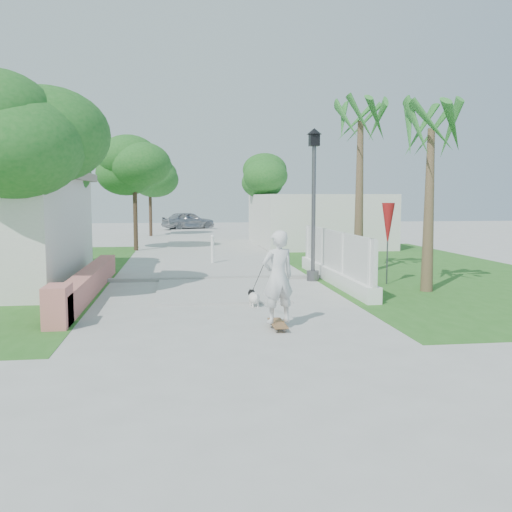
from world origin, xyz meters
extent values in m
plane|color=#B7B7B2|center=(0.00, 0.00, 0.00)|extent=(90.00, 90.00, 0.00)
cube|color=#B7B7B2|center=(0.00, 20.00, 0.03)|extent=(3.20, 36.00, 0.06)
cube|color=#999993|center=(0.00, 6.00, 0.05)|extent=(6.50, 0.25, 0.10)
cube|color=#2A6520|center=(7.00, 8.00, 0.01)|extent=(8.00, 20.00, 0.01)
cube|color=#D4756C|center=(-3.30, 4.00, 0.30)|extent=(0.45, 8.00, 0.60)
cube|color=#D4756C|center=(-3.30, 0.20, 0.40)|extent=(0.45, 0.80, 0.80)
cube|color=white|center=(3.40, 5.00, 0.20)|extent=(0.35, 7.00, 0.40)
cube|color=white|center=(3.40, 5.00, 0.95)|extent=(0.10, 7.00, 1.10)
cube|color=white|center=(3.40, 1.80, 0.75)|extent=(0.14, 0.14, 1.50)
cube|color=white|center=(3.40, 4.00, 0.75)|extent=(0.14, 0.14, 1.50)
cube|color=white|center=(3.40, 6.20, 0.75)|extent=(0.14, 0.14, 1.50)
cube|color=white|center=(3.40, 8.20, 0.75)|extent=(0.14, 0.14, 1.50)
cube|color=silver|center=(6.00, 18.00, 1.30)|extent=(6.00, 8.00, 2.60)
cylinder|color=#59595E|center=(2.90, 5.50, 0.15)|extent=(0.36, 0.36, 0.30)
cylinder|color=#59595E|center=(2.90, 5.50, 2.00)|extent=(0.12, 0.12, 4.00)
cube|color=black|center=(2.90, 5.50, 4.10)|extent=(0.28, 0.28, 0.35)
cone|color=black|center=(2.90, 5.50, 4.35)|extent=(0.44, 0.44, 0.18)
cylinder|color=white|center=(0.20, 10.00, 0.50)|extent=(0.12, 0.12, 1.00)
sphere|color=white|center=(0.20, 10.00, 1.02)|extent=(0.14, 0.14, 0.14)
cylinder|color=#59595E|center=(4.80, 4.50, 1.00)|extent=(0.04, 0.04, 2.00)
cone|color=red|center=(4.80, 4.50, 1.70)|extent=(0.36, 0.36, 1.20)
cylinder|color=#4C3826|center=(-4.50, 3.00, 1.92)|extent=(0.20, 0.20, 3.85)
ellipsoid|color=#1A5C1C|center=(-4.50, 3.00, 3.58)|extent=(3.60, 3.60, 2.70)
ellipsoid|color=#1A5C1C|center=(-4.30, 2.80, 3.92)|extent=(3.06, 3.06, 2.30)
ellipsoid|color=#1A5C1C|center=(-4.70, 3.20, 4.28)|extent=(2.70, 2.70, 2.02)
cylinder|color=#4C3826|center=(-5.50, 8.50, 1.75)|extent=(0.20, 0.20, 3.50)
ellipsoid|color=#1A5C1C|center=(-5.50, 8.50, 3.25)|extent=(3.20, 3.20, 2.40)
ellipsoid|color=#1A5C1C|center=(-5.30, 8.30, 3.60)|extent=(2.72, 2.72, 2.05)
ellipsoid|color=#1A5C1C|center=(-5.70, 8.70, 3.95)|extent=(2.40, 2.40, 1.79)
cylinder|color=#4C3826|center=(-3.00, 16.00, 1.92)|extent=(0.20, 0.20, 3.85)
ellipsoid|color=#1A5C1C|center=(-3.00, 16.00, 3.58)|extent=(3.40, 3.40, 2.55)
ellipsoid|color=#1A5C1C|center=(-2.80, 15.80, 3.92)|extent=(2.89, 2.89, 2.18)
ellipsoid|color=#1A5C1C|center=(-3.20, 16.20, 4.28)|extent=(2.55, 2.55, 1.90)
cylinder|color=#4C3826|center=(3.20, 20.00, 1.75)|extent=(0.20, 0.20, 3.50)
ellipsoid|color=#1A5C1C|center=(3.20, 20.00, 3.25)|extent=(3.00, 3.00, 2.25)
ellipsoid|color=#1A5C1C|center=(3.40, 19.80, 3.60)|extent=(2.55, 2.55, 1.92)
ellipsoid|color=#1A5C1C|center=(3.00, 20.20, 3.95)|extent=(2.25, 2.25, 1.68)
cylinder|color=#4C3826|center=(-2.80, 26.00, 1.92)|extent=(0.20, 0.20, 3.85)
ellipsoid|color=#1A5C1C|center=(-2.80, 26.00, 3.58)|extent=(3.20, 3.20, 2.40)
ellipsoid|color=#1A5C1C|center=(-2.60, 25.80, 3.92)|extent=(2.72, 2.72, 2.05)
ellipsoid|color=#1A5C1C|center=(-3.00, 26.20, 4.28)|extent=(2.40, 2.40, 1.79)
cone|color=brown|center=(4.60, 6.50, 2.40)|extent=(0.32, 0.32, 4.80)
cone|color=brown|center=(5.40, 3.20, 2.10)|extent=(0.32, 0.32, 4.20)
cube|color=olive|center=(0.81, -0.44, 0.10)|extent=(0.50, 0.94, 0.02)
imported|color=silver|center=(0.81, -0.44, 0.98)|extent=(0.72, 0.58, 1.74)
cylinder|color=gray|center=(0.73, -0.77, 0.03)|extent=(0.03, 0.06, 0.06)
cylinder|color=gray|center=(0.90, -0.77, 0.03)|extent=(0.03, 0.06, 0.06)
cylinder|color=gray|center=(0.73, -0.12, 0.03)|extent=(0.03, 0.06, 0.06)
cylinder|color=gray|center=(0.90, -0.12, 0.03)|extent=(0.03, 0.06, 0.06)
ellipsoid|color=white|center=(0.65, 1.75, 0.20)|extent=(0.31, 0.45, 0.26)
sphere|color=black|center=(0.62, 1.94, 0.27)|extent=(0.17, 0.17, 0.17)
sphere|color=white|center=(0.61, 2.02, 0.26)|extent=(0.08, 0.08, 0.08)
cone|color=black|center=(0.58, 1.94, 0.35)|extent=(0.05, 0.05, 0.06)
cone|color=black|center=(0.66, 1.95, 0.35)|extent=(0.05, 0.05, 0.06)
cylinder|color=white|center=(0.58, 1.84, 0.06)|extent=(0.04, 0.04, 0.12)
cylinder|color=white|center=(0.70, 1.86, 0.06)|extent=(0.04, 0.04, 0.12)
cylinder|color=white|center=(0.61, 1.64, 0.06)|extent=(0.04, 0.04, 0.12)
cylinder|color=white|center=(0.73, 1.66, 0.06)|extent=(0.04, 0.04, 0.12)
cylinder|color=white|center=(0.69, 1.56, 0.27)|extent=(0.04, 0.10, 0.10)
imported|color=#9B9EA2|center=(-0.31, 33.33, 0.68)|extent=(4.32, 3.06, 1.37)
camera|label=1|loc=(-0.99, -10.81, 2.45)|focal=40.00mm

